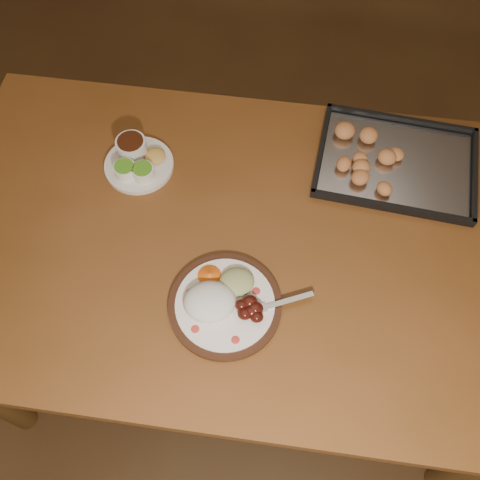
{
  "coord_description": "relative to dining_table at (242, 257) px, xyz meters",
  "views": [
    {
      "loc": [
        0.04,
        -0.88,
        1.88
      ],
      "look_at": [
        0.07,
        -0.28,
        0.77
      ],
      "focal_mm": 40.0,
      "sensor_mm": 36.0,
      "label": 1
    }
  ],
  "objects": [
    {
      "name": "ground",
      "position": [
        -0.08,
        0.27,
        -0.65
      ],
      "size": [
        4.0,
        4.0,
        0.0
      ],
      "primitive_type": "plane",
      "color": "#513A1C",
      "rests_on": "ground"
    },
    {
      "name": "condiment_saucer",
      "position": [
        -0.26,
        0.23,
        0.12
      ],
      "size": [
        0.18,
        0.18,
        0.06
      ],
      "rotation": [
        0.0,
        0.0,
        0.12
      ],
      "color": "silver",
      "rests_on": "dining_table"
    },
    {
      "name": "dinner_plate",
      "position": [
        -0.05,
        -0.17,
        0.12
      ],
      "size": [
        0.33,
        0.25,
        0.06
      ],
      "rotation": [
        0.0,
        0.0,
        -0.17
      ],
      "color": "#32190E",
      "rests_on": "dining_table"
    },
    {
      "name": "dining_table",
      "position": [
        0.0,
        0.0,
        0.0
      ],
      "size": [
        1.64,
        1.17,
        0.75
      ],
      "rotation": [
        0.0,
        0.0,
        -0.19
      ],
      "color": "brown",
      "rests_on": "ground"
    },
    {
      "name": "baking_tray",
      "position": [
        0.41,
        0.2,
        0.11
      ],
      "size": [
        0.47,
        0.39,
        0.04
      ],
      "rotation": [
        0.0,
        0.0,
        -0.27
      ],
      "color": "black",
      "rests_on": "dining_table"
    }
  ]
}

